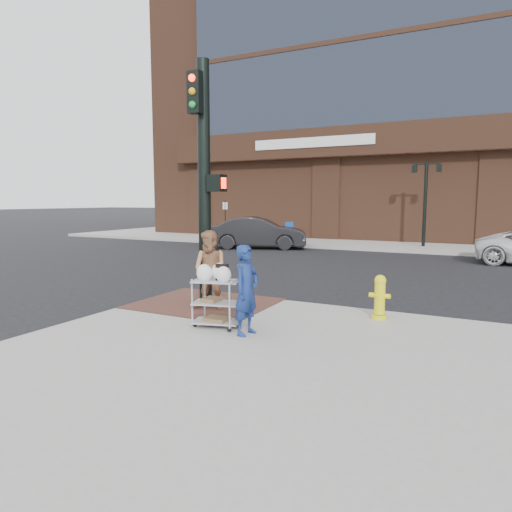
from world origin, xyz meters
The scene contains 13 objects.
ground centered at (0.00, 0.00, 0.00)m, with size 220.00×220.00×0.00m, color black.
brick_curb_ramp centered at (-0.60, 0.90, 0.16)m, with size 2.80×2.40×0.01m, color #533326.
bank_building centered at (5.00, 31.00, 14.15)m, with size 42.00×26.00×28.00m, color brown.
lamp_post centered at (2.00, 16.00, 2.62)m, with size 1.32×0.22×4.00m.
parking_sign centered at (-8.50, 15.00, 1.25)m, with size 0.05×0.05×2.20m, color black.
traffic_signal_pole centered at (-0.48, 0.77, 2.83)m, with size 0.61×0.51×5.00m.
woman_blue centered at (1.28, -0.69, 0.89)m, with size 0.54×0.36×1.49m, color navy.
pedestrian_tan centered at (-0.16, 0.50, 0.96)m, with size 0.78×0.61×1.61m, color #AC7751.
sedan_dark centered at (-5.29, 12.79, 0.77)m, with size 1.64×4.69×1.55m, color black.
utility_cart centered at (0.61, -0.54, 0.66)m, with size 0.90×0.65×1.12m.
fire_hydrant centered at (3.02, 1.32, 0.58)m, with size 0.39×0.27×0.83m.
newsbox_yellow centered at (-5.88, 14.77, 0.70)m, with size 0.46×0.42×1.10m, color yellow.
newsbox_blue centered at (-4.78, 15.51, 0.67)m, with size 0.44×0.40×1.05m, color navy.
Camera 1 is at (4.75, -7.16, 2.36)m, focal length 32.00 mm.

